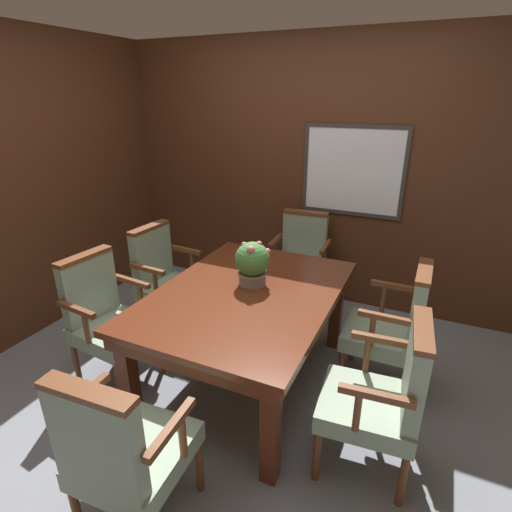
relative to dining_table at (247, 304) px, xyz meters
The scene contains 11 objects.
ground_plane 0.66m from the dining_table, 125.53° to the right, with size 14.00×14.00×0.00m, color gray.
wall_back 1.64m from the dining_table, 94.48° to the left, with size 7.20×0.08×2.45m.
wall_left 2.07m from the dining_table, behind, with size 0.06×7.20×2.45m.
dining_table is the anchor object (origin of this frame).
chair_left_far 1.00m from the dining_table, 160.30° to the left, with size 0.53×0.53×0.94m.
chair_left_near 1.01m from the dining_table, 158.96° to the right, with size 0.54×0.54×0.94m.
chair_head_far 1.19m from the dining_table, 90.65° to the left, with size 0.53×0.52×0.94m.
chair_right_near 1.04m from the dining_table, 20.66° to the right, with size 0.53×0.53×0.94m.
chair_head_near 1.21m from the dining_table, 91.01° to the right, with size 0.53×0.52×0.94m.
chair_right_far 1.00m from the dining_table, 20.84° to the left, with size 0.50×0.51×0.94m.
potted_plant 0.28m from the dining_table, 96.18° to the left, with size 0.24×0.24×0.31m.
Camera 1 is at (1.17, -1.96, 1.95)m, focal length 28.00 mm.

